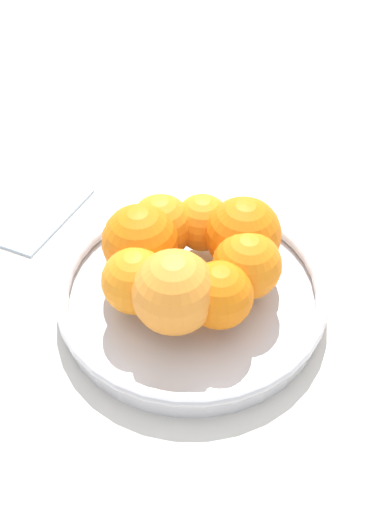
% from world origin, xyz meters
% --- Properties ---
extents(ground_plane, '(4.00, 4.00, 0.00)m').
position_xyz_m(ground_plane, '(0.00, 0.00, 0.00)').
color(ground_plane, beige).
extents(fruit_bowl, '(0.30, 0.30, 0.03)m').
position_xyz_m(fruit_bowl, '(0.00, 0.00, 0.02)').
color(fruit_bowl, silver).
rests_on(fruit_bowl, ground_plane).
extents(orange_pile, '(0.19, 0.19, 0.08)m').
position_xyz_m(orange_pile, '(-0.00, 0.00, 0.07)').
color(orange_pile, orange).
rests_on(orange_pile, fruit_bowl).
extents(napkin_folded, '(0.16, 0.16, 0.01)m').
position_xyz_m(napkin_folded, '(0.09, 0.28, 0.00)').
color(napkin_folded, silver).
rests_on(napkin_folded, ground_plane).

